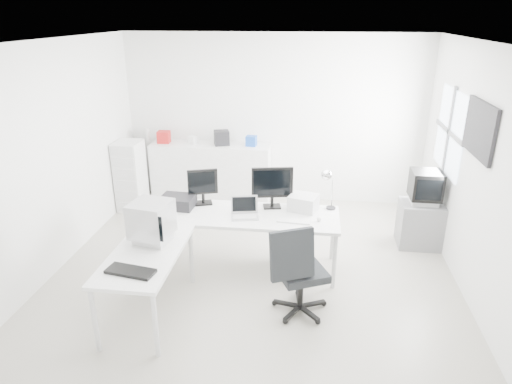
# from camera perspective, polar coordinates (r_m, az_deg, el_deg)

# --- Properties ---
(floor) EXTENTS (5.00, 5.00, 0.01)m
(floor) POSITION_cam_1_polar(r_m,az_deg,el_deg) (5.94, -0.25, -9.71)
(floor) COLOR silver
(floor) RESTS_ON ground
(ceiling) EXTENTS (5.00, 5.00, 0.01)m
(ceiling) POSITION_cam_1_polar(r_m,az_deg,el_deg) (5.09, -0.30, 18.34)
(ceiling) COLOR white
(ceiling) RESTS_ON back_wall
(back_wall) EXTENTS (5.00, 0.02, 2.80)m
(back_wall) POSITION_cam_1_polar(r_m,az_deg,el_deg) (7.75, 2.20, 9.00)
(back_wall) COLOR silver
(back_wall) RESTS_ON floor
(left_wall) EXTENTS (0.02, 5.00, 2.80)m
(left_wall) POSITION_cam_1_polar(r_m,az_deg,el_deg) (6.19, -23.95, 3.86)
(left_wall) COLOR silver
(left_wall) RESTS_ON floor
(right_wall) EXTENTS (0.02, 5.00, 2.80)m
(right_wall) POSITION_cam_1_polar(r_m,az_deg,el_deg) (5.61, 25.94, 1.85)
(right_wall) COLOR silver
(right_wall) RESTS_ON floor
(window) EXTENTS (0.02, 1.20, 1.10)m
(window) POSITION_cam_1_polar(r_m,az_deg,el_deg) (6.66, 23.05, 6.96)
(window) COLOR white
(window) RESTS_ON right_wall
(wall_picture) EXTENTS (0.04, 0.90, 0.60)m
(wall_picture) POSITION_cam_1_polar(r_m,az_deg,el_deg) (5.57, 26.18, 7.06)
(wall_picture) COLOR black
(wall_picture) RESTS_ON right_wall
(main_desk) EXTENTS (2.40, 0.80, 0.75)m
(main_desk) POSITION_cam_1_polar(r_m,az_deg,el_deg) (5.84, -1.71, -6.08)
(main_desk) COLOR white
(main_desk) RESTS_ON floor
(side_desk) EXTENTS (0.70, 1.40, 0.75)m
(side_desk) POSITION_cam_1_polar(r_m,az_deg,el_deg) (5.13, -13.30, -11.03)
(side_desk) COLOR white
(side_desk) RESTS_ON floor
(drawer_pedestal) EXTENTS (0.40, 0.50, 0.60)m
(drawer_pedestal) POSITION_cam_1_polar(r_m,az_deg,el_deg) (5.87, 5.19, -6.88)
(drawer_pedestal) COLOR white
(drawer_pedestal) RESTS_ON floor
(inkjet_printer) EXTENTS (0.44, 0.35, 0.15)m
(inkjet_printer) POSITION_cam_1_polar(r_m,az_deg,el_deg) (5.92, -9.76, -1.20)
(inkjet_printer) COLOR black
(inkjet_printer) RESTS_ON main_desk
(lcd_monitor_small) EXTENTS (0.44, 0.33, 0.48)m
(lcd_monitor_small) POSITION_cam_1_polar(r_m,az_deg,el_deg) (5.92, -6.67, 0.70)
(lcd_monitor_small) COLOR black
(lcd_monitor_small) RESTS_ON main_desk
(lcd_monitor_large) EXTENTS (0.55, 0.31, 0.54)m
(lcd_monitor_large) POSITION_cam_1_polar(r_m,az_deg,el_deg) (5.76, 2.04, 0.57)
(lcd_monitor_large) COLOR black
(lcd_monitor_large) RESTS_ON main_desk
(laptop) EXTENTS (0.40, 0.40, 0.22)m
(laptop) POSITION_cam_1_polar(r_m,az_deg,el_deg) (5.54, -1.42, -2.13)
(laptop) COLOR #B7B7BA
(laptop) RESTS_ON main_desk
(white_keyboard) EXTENTS (0.42, 0.16, 0.02)m
(white_keyboard) POSITION_cam_1_polar(r_m,az_deg,el_deg) (5.48, 4.74, -3.63)
(white_keyboard) COLOR white
(white_keyboard) RESTS_ON main_desk
(white_mouse) EXTENTS (0.06, 0.06, 0.06)m
(white_mouse) POSITION_cam_1_polar(r_m,az_deg,el_deg) (5.52, 7.89, -3.38)
(white_mouse) COLOR white
(white_mouse) RESTS_ON main_desk
(laser_printer) EXTENTS (0.41, 0.38, 0.19)m
(laser_printer) POSITION_cam_1_polar(r_m,az_deg,el_deg) (5.78, 5.94, -1.33)
(laser_printer) COLOR #BCBCBC
(laser_printer) RESTS_ON main_desk
(desk_lamp) EXTENTS (0.17, 0.17, 0.42)m
(desk_lamp) POSITION_cam_1_polar(r_m,az_deg,el_deg) (5.82, 9.45, -0.15)
(desk_lamp) COLOR silver
(desk_lamp) RESTS_ON main_desk
(crt_monitor) EXTENTS (0.50, 0.50, 0.49)m
(crt_monitor) POSITION_cam_1_polar(r_m,az_deg,el_deg) (5.03, -12.94, -3.54)
(crt_monitor) COLOR #B7B7BA
(crt_monitor) RESTS_ON side_desk
(black_keyboard) EXTENTS (0.50, 0.27, 0.03)m
(black_keyboard) POSITION_cam_1_polar(r_m,az_deg,el_deg) (4.61, -15.41, -9.53)
(black_keyboard) COLOR black
(black_keyboard) RESTS_ON side_desk
(office_chair) EXTENTS (0.83, 0.83, 1.09)m
(office_chair) POSITION_cam_1_polar(r_m,az_deg,el_deg) (4.96, 5.71, -9.42)
(office_chair) COLOR #232728
(office_chair) RESTS_ON floor
(tv_cabinet) EXTENTS (0.59, 0.48, 0.64)m
(tv_cabinet) POSITION_cam_1_polar(r_m,az_deg,el_deg) (6.80, 19.82, -3.79)
(tv_cabinet) COLOR slate
(tv_cabinet) RESTS_ON floor
(crt_tv) EXTENTS (0.50, 0.48, 0.45)m
(crt_tv) POSITION_cam_1_polar(r_m,az_deg,el_deg) (6.60, 20.41, 0.49)
(crt_tv) COLOR black
(crt_tv) RESTS_ON tv_cabinet
(sideboard) EXTENTS (2.02, 0.51, 1.01)m
(sideboard) POSITION_cam_1_polar(r_m,az_deg,el_deg) (7.91, -5.62, 2.42)
(sideboard) COLOR white
(sideboard) RESTS_ON floor
(clutter_box_a) EXTENTS (0.21, 0.19, 0.20)m
(clutter_box_a) POSITION_cam_1_polar(r_m,az_deg,el_deg) (7.95, -11.45, 6.76)
(clutter_box_a) COLOR #A81818
(clutter_box_a) RESTS_ON sideboard
(clutter_box_b) EXTENTS (0.17, 0.16, 0.13)m
(clutter_box_b) POSITION_cam_1_polar(r_m,az_deg,el_deg) (7.81, -7.93, 6.47)
(clutter_box_b) COLOR white
(clutter_box_b) RESTS_ON sideboard
(clutter_box_c) EXTENTS (0.30, 0.28, 0.24)m
(clutter_box_c) POSITION_cam_1_polar(r_m,az_deg,el_deg) (7.68, -4.32, 6.77)
(clutter_box_c) COLOR black
(clutter_box_c) RESTS_ON sideboard
(clutter_box_d) EXTENTS (0.18, 0.16, 0.17)m
(clutter_box_d) POSITION_cam_1_polar(r_m,az_deg,el_deg) (7.61, -0.60, 6.40)
(clutter_box_d) COLOR #1848AC
(clutter_box_d) RESTS_ON sideboard
(clutter_bottle) EXTENTS (0.07, 0.07, 0.22)m
(clutter_bottle) POSITION_cam_1_polar(r_m,az_deg,el_deg) (8.08, -13.40, 6.91)
(clutter_bottle) COLOR white
(clutter_bottle) RESTS_ON sideboard
(filing_cabinet) EXTENTS (0.40, 0.48, 1.15)m
(filing_cabinet) POSITION_cam_1_polar(r_m,az_deg,el_deg) (7.79, -15.40, 1.97)
(filing_cabinet) COLOR white
(filing_cabinet) RESTS_ON floor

